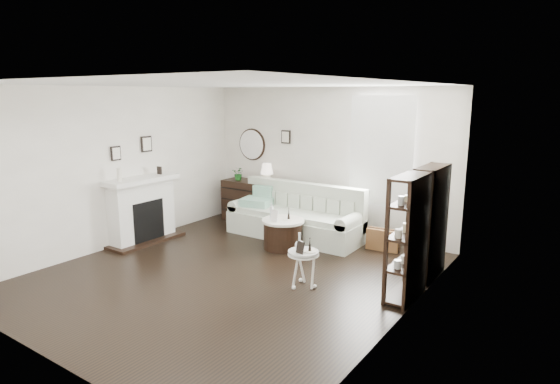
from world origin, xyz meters
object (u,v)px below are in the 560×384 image
Objects in this scene: sofa at (296,220)px; drum_table at (283,234)px; dresser at (253,201)px; pedestal_table at (303,254)px.

sofa is 3.47× the size of drum_table.
sofa is 1.99× the size of dresser.
drum_table is at bearing -35.87° from dresser.
pedestal_table is (1.31, -1.88, 0.15)m from sofa.
pedestal_table is at bearing -55.09° from sofa.
drum_table is 1.68m from pedestal_table.
pedestal_table is (1.15, -1.21, 0.21)m from drum_table.
sofa reaches higher than dresser.
sofa is at bearing 103.81° from drum_table.
dresser is at bearing 139.10° from pedestal_table.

